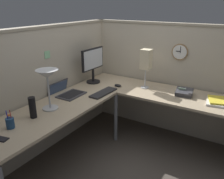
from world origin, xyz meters
The scene contains 17 objects.
ground_plane centered at (0.00, 0.00, 0.00)m, with size 6.80×6.80×0.00m, color #4C443D.
cubicle_wall_back centered at (-0.36, 0.87, 0.79)m, with size 2.57×0.12×1.58m.
cubicle_wall_right centered at (0.87, -0.27, 0.79)m, with size 0.12×2.37×1.58m.
desk centered at (-0.15, -0.05, 0.63)m, with size 2.35×2.15×0.73m.
monitor centered at (0.32, 0.64, 1.02)m, with size 0.46×0.20×0.50m.
laptop centered at (-0.25, 0.67, 0.75)m, with size 0.34×0.38×0.22m.
keyboard centered at (0.02, 0.26, 0.74)m, with size 0.43×0.14×0.02m, color #232326.
computer_mouse centered at (0.34, 0.24, 0.75)m, with size 0.06×0.10×0.03m, color black.
desk_lamp_dome centered at (-0.68, 0.50, 1.09)m, with size 0.24×0.24×0.44m.
pen_cup centered at (-1.18, 0.51, 0.78)m, with size 0.08×0.08×0.18m.
cell_phone centered at (-1.35, 0.42, 0.73)m, with size 0.07×0.14×0.01m, color black.
thermos_flask centered at (-0.92, 0.50, 0.84)m, with size 0.07×0.07×0.22m, color black.
office_phone centered at (0.50, -0.65, 0.77)m, with size 0.21×0.23×0.11m.
book_stack centered at (0.45, -1.03, 0.75)m, with size 0.32×0.26×0.04m.
desk_lamp_paper centered at (0.50, -0.10, 1.11)m, with size 0.13×0.13×0.53m.
wall_clock centered at (0.82, -0.45, 1.21)m, with size 0.04×0.22×0.22m.
pinned_note_leftmost centered at (-0.36, 0.82, 1.24)m, with size 0.09×0.00×0.09m, color #8CCC99.
Camera 1 is at (-2.34, -1.32, 1.83)m, focal length 37.89 mm.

